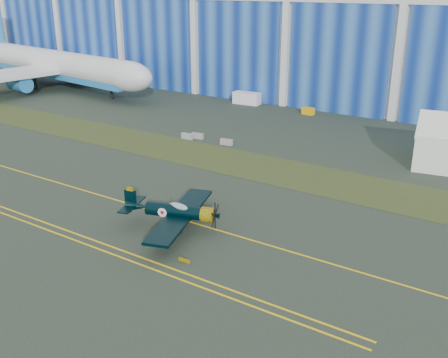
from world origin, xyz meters
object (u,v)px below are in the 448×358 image
Objects in this scene: shipping_container at (247,98)px; warbird at (175,211)px; tug at (308,111)px; jetliner at (55,34)px.

warbird is at bearing -70.80° from shipping_container.
warbird is at bearing -69.27° from tug.
tug is (14.34, -1.27, -0.57)m from shipping_container.
shipping_container is 14.41m from tug.
tug is at bearing 82.34° from warbird.
jetliner is 48.01m from shipping_container.
tug is (-9.67, 52.44, -1.32)m from warbird.
warbird is 53.34m from tug.
jetliner is at bearing -162.06° from tug.
shipping_container is 2.54× the size of tug.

